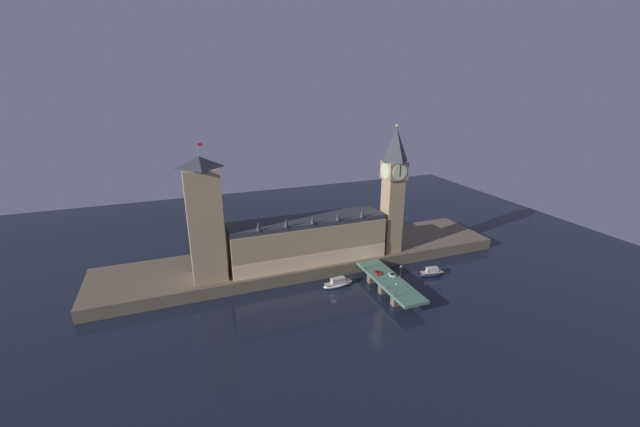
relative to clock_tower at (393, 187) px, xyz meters
The scene contains 15 objects.
ground_plane 67.46m from the clock_tower, 149.84° to the right, with size 400.00×400.00×0.00m, color black.
embankment 61.49m from the clock_tower, 164.01° to the left, with size 220.00×42.00×6.12m.
parliament_hall 53.80m from the clock_tower, behind, with size 81.42×19.45×28.01m.
clock_tower is the anchor object (origin of this frame).
victoria_tower 98.14m from the clock_tower, behind, with size 15.77×15.77×64.95m.
bridge 52.76m from the clock_tower, 120.24° to the right, with size 12.42×46.00×6.36m.
car_northbound_lead 47.91m from the clock_tower, 131.27° to the right, with size 2.06×4.15×1.41m.
car_southbound_trail 48.40m from the clock_tower, 118.45° to the right, with size 2.04×4.09×1.33m.
pedestrian_near_rail 57.79m from the clock_tower, 121.32° to the right, with size 0.38×0.38×1.68m.
pedestrian_far_rail 46.21m from the clock_tower, 143.47° to the right, with size 0.38×0.38×1.79m.
street_lamp_near 61.06m from the clock_tower, 117.64° to the right, with size 1.34×0.60×6.73m.
street_lamp_mid 46.72m from the clock_tower, 111.53° to the right, with size 1.34×0.60×6.43m.
street_lamp_far 43.54m from the clock_tower, 145.66° to the right, with size 1.34×0.60×6.74m.
boat_upstream 59.68m from the clock_tower, 155.51° to the right, with size 15.90×5.25×4.78m.
boat_downstream 49.41m from the clock_tower, 66.38° to the right, with size 13.79×6.42×4.79m.
Camera 1 is at (-64.02, -149.24, 95.85)m, focal length 22.00 mm.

